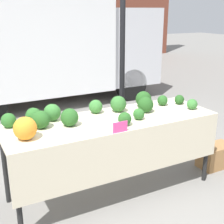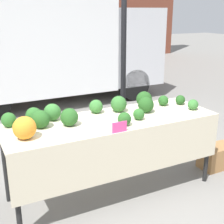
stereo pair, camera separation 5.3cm
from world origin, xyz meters
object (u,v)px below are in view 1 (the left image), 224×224
at_px(price_sign, 120,127).
at_px(orange_cauliflower, 25,128).
at_px(parked_truck, 43,37).
at_px(produce_crate, 216,156).

bearing_deg(price_sign, orange_cauliflower, 163.61).
height_order(parked_truck, price_sign, parked_truck).
bearing_deg(parked_truck, price_sign, -97.29).
bearing_deg(price_sign, produce_crate, 8.87).
relative_size(parked_truck, orange_cauliflower, 21.86).
distance_m(orange_cauliflower, produce_crate, 2.56).
bearing_deg(orange_cauliflower, price_sign, -16.39).
height_order(parked_truck, produce_crate, parked_truck).
height_order(orange_cauliflower, produce_crate, orange_cauliflower).
xyz_separation_m(orange_cauliflower, produce_crate, (2.43, 0.00, -0.83)).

